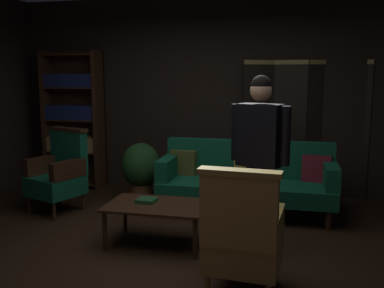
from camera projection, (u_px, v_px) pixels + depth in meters
name	position (u px, v px, depth m)	size (l,w,h in m)	color
ground_plane	(174.00, 255.00, 4.15)	(10.00, 10.00, 0.00)	black
back_wall	(217.00, 96.00, 6.29)	(7.20, 0.10, 2.80)	black
folding_screen	(305.00, 127.00, 6.01)	(1.71, 0.41, 1.90)	black
bookshelf	(74.00, 117.00, 6.56)	(0.90, 0.32, 2.05)	#382114
velvet_couch	(247.00, 177.00, 5.36)	(2.12, 0.78, 0.88)	#382114
coffee_table	(157.00, 209.00, 4.36)	(1.00, 0.64, 0.42)	#382114
armchair_gilt_accent	(243.00, 235.00, 3.32)	(0.63, 0.62, 1.04)	tan
armchair_wing_left	(59.00, 173.00, 5.44)	(0.75, 0.74, 1.04)	#382114
standing_figure	(260.00, 148.00, 4.05)	(0.56, 0.34, 1.70)	black
potted_plant	(141.00, 168.00, 5.78)	(0.52, 0.52, 0.81)	brown
book_green_cloth	(147.00, 200.00, 4.42)	(0.19, 0.18, 0.04)	#1E4C28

